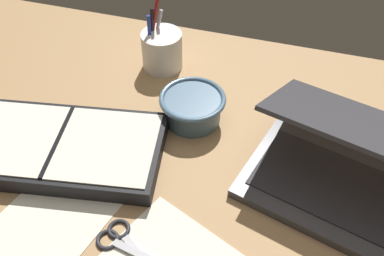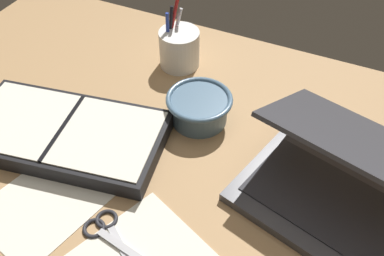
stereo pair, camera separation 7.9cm
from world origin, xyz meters
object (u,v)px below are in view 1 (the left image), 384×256
bowl (193,107)px  planner (60,147)px  laptop (343,167)px  pen_cup (162,50)px  scissors (120,239)px

bowl → planner: bearing=-142.0°
laptop → bowl: bearing=178.8°
pen_cup → scissors: pen_cup is taller
bowl → scissors: 31.25cm
planner → laptop: bearing=-1.0°
bowl → scissors: bowl is taller
planner → scissors: bearing=-47.5°
laptop → planner: 52.45cm
pen_cup → planner: size_ratio=0.39×
bowl → pen_cup: bearing=128.3°
bowl → pen_cup: (-12.21, 15.47, 1.23)cm
laptop → pen_cup: size_ratio=2.27×
planner → pen_cup: bearing=63.9°
laptop → pen_cup: (-42.40, 24.19, -0.10)cm
laptop → scissors: laptop is taller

